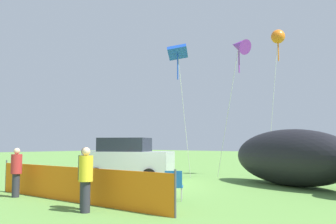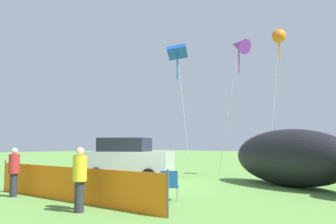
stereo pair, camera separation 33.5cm
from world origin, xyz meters
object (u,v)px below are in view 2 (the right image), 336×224
(parked_car, at_px, (128,159))
(spectator_in_white_shirt, at_px, (80,177))
(spectator_in_blue_shirt, at_px, (79,175))
(kite_purple_delta, at_px, (239,46))
(kite_blue_box, at_px, (178,54))
(spectator_in_red_shirt, at_px, (14,170))
(inflatable_cat, at_px, (302,160))
(folding_chair, at_px, (169,184))
(kite_orange_flower, at_px, (279,37))

(parked_car, relative_size, spectator_in_white_shirt, 2.73)
(parked_car, height_order, spectator_in_white_shirt, parked_car)
(spectator_in_blue_shirt, relative_size, kite_purple_delta, 0.23)
(parked_car, xyz_separation_m, kite_blue_box, (2.08, 1.21, 4.93))
(spectator_in_red_shirt, bearing_deg, kite_purple_delta, 73.95)
(kite_blue_box, height_order, kite_purple_delta, kite_purple_delta)
(inflatable_cat, distance_m, spectator_in_white_shirt, 8.95)
(folding_chair, relative_size, spectator_in_blue_shirt, 0.56)
(parked_car, distance_m, kite_blue_box, 5.49)
(inflatable_cat, height_order, kite_orange_flower, kite_orange_flower)
(parked_car, bearing_deg, kite_orange_flower, 23.66)
(inflatable_cat, height_order, spectator_in_white_shirt, inflatable_cat)
(spectator_in_blue_shirt, height_order, kite_orange_flower, kite_orange_flower)
(parked_car, relative_size, spectator_in_blue_shirt, 2.74)
(kite_purple_delta, bearing_deg, spectator_in_white_shirt, -83.33)
(inflatable_cat, bearing_deg, folding_chair, -80.47)
(inflatable_cat, distance_m, kite_orange_flower, 7.69)
(folding_chair, height_order, spectator_in_white_shirt, spectator_in_white_shirt)
(folding_chair, bearing_deg, inflatable_cat, -52.36)
(inflatable_cat, height_order, spectator_in_red_shirt, inflatable_cat)
(spectator_in_blue_shirt, distance_m, kite_orange_flower, 13.78)
(spectator_in_red_shirt, bearing_deg, spectator_in_blue_shirt, 1.10)
(inflatable_cat, bearing_deg, spectator_in_red_shirt, -99.59)
(spectator_in_blue_shirt, bearing_deg, kite_blue_box, 111.18)
(folding_chair, height_order, kite_blue_box, kite_blue_box)
(folding_chair, height_order, spectator_in_red_shirt, spectator_in_red_shirt)
(folding_chair, relative_size, inflatable_cat, 0.11)
(spectator_in_red_shirt, distance_m, spectator_in_blue_shirt, 3.48)
(spectator_in_blue_shirt, xyz_separation_m, kite_purple_delta, (-0.75, 9.42, 5.45))
(inflatable_cat, xyz_separation_m, kite_orange_flower, (-2.55, 3.79, 6.18))
(spectator_in_blue_shirt, bearing_deg, parked_car, 128.59)
(spectator_in_white_shirt, xyz_separation_m, kite_orange_flower, (-0.39, 12.48, 6.36))
(parked_car, height_order, spectator_in_blue_shirt, parked_car)
(spectator_in_white_shirt, bearing_deg, spectator_in_red_shirt, 177.19)
(kite_blue_box, distance_m, kite_orange_flower, 5.75)
(spectator_in_red_shirt, bearing_deg, folding_chair, 31.81)
(folding_chair, bearing_deg, parked_car, 22.07)
(folding_chair, relative_size, kite_purple_delta, 0.13)
(folding_chair, bearing_deg, kite_purple_delta, -22.94)
(folding_chair, xyz_separation_m, kite_orange_flower, (-0.86, 9.60, 6.73))
(spectator_in_red_shirt, xyz_separation_m, kite_blue_box, (0.61, 7.49, 5.05))
(spectator_in_red_shirt, height_order, kite_blue_box, kite_blue_box)
(kite_purple_delta, bearing_deg, folding_chair, -76.76)
(parked_car, xyz_separation_m, spectator_in_blue_shirt, (4.95, -6.21, -0.09))
(parked_car, xyz_separation_m, spectator_in_red_shirt, (1.47, -6.27, -0.12))
(folding_chair, distance_m, spectator_in_red_shirt, 5.11)
(kite_blue_box, bearing_deg, spectator_in_white_shirt, -67.04)
(folding_chair, bearing_deg, kite_orange_flower, -31.06)
(spectator_in_red_shirt, bearing_deg, kite_blue_box, 85.34)
(parked_car, height_order, kite_purple_delta, kite_purple_delta)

